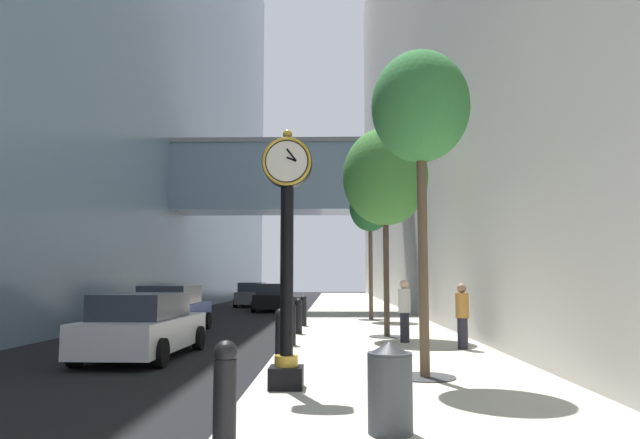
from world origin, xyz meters
TOP-DOWN VIEW (x-y plane):
  - ground_plane at (0.00, 27.00)m, footprint 110.00×110.00m
  - sidewalk_right at (2.74, 30.00)m, footprint 5.49×80.00m
  - building_block_right at (9.99, 30.00)m, footprint 9.00×80.00m
  - street_clock at (0.62, 6.72)m, footprint 0.84×0.55m
  - bollard_nearest at (0.27, 3.20)m, footprint 0.25×0.25m
  - bollard_third at (0.27, 9.67)m, footprint 0.25×0.25m
  - bollard_fourth at (0.27, 12.90)m, footprint 0.25×0.25m
  - bollard_fifth at (0.27, 16.14)m, footprint 0.25×0.25m
  - bollard_sixth at (0.27, 19.37)m, footprint 0.25×0.25m
  - street_tree_near at (3.05, 7.80)m, footprint 1.85×1.85m
  - street_tree_mid_near at (3.05, 15.16)m, footprint 2.68×2.68m
  - street_tree_mid_far at (3.05, 22.52)m, footprint 1.84×1.84m
  - trash_bin at (2.05, 3.98)m, footprint 0.53×0.53m
  - pedestrian_walking at (3.40, 13.63)m, footprint 0.34×0.45m
  - pedestrian_by_clock at (4.68, 12.09)m, footprint 0.43×0.43m
  - car_white_near at (-3.22, 11.29)m, footprint 2.19×4.72m
  - car_black_mid at (-2.25, 31.76)m, footprint 2.24×4.52m
  - car_grey_far at (-4.17, 37.44)m, footprint 2.14×4.41m
  - car_blue_trailing at (-4.32, 17.69)m, footprint 2.06×4.68m

SIDE VIEW (x-z plane):
  - ground_plane at x=0.00m, z-range 0.00..0.00m
  - sidewalk_right at x=2.74m, z-range 0.00..0.14m
  - trash_bin at x=2.05m, z-range 0.15..1.20m
  - bollard_nearest at x=0.27m, z-range 0.17..1.30m
  - bollard_third at x=0.27m, z-range 0.17..1.30m
  - bollard_fourth at x=0.27m, z-range 0.17..1.30m
  - bollard_fifth at x=0.27m, z-range 0.17..1.30m
  - bollard_sixth at x=0.27m, z-range 0.17..1.30m
  - car_white_near at x=-3.22m, z-range -0.01..1.54m
  - car_black_mid at x=-2.25m, z-range -0.02..1.61m
  - car_grey_far at x=-4.17m, z-range -0.02..1.63m
  - car_blue_trailing at x=-4.32m, z-range -0.02..1.65m
  - pedestrian_by_clock at x=4.68m, z-range 0.19..1.84m
  - pedestrian_walking at x=3.40m, z-range 0.19..1.94m
  - street_clock at x=0.62m, z-range 0.35..4.64m
  - street_tree_mid_far at x=3.05m, z-range 2.00..7.96m
  - street_tree_near at x=3.05m, z-range 2.05..8.12m
  - street_tree_mid_near at x=3.05m, z-range 1.84..8.35m
  - building_block_right at x=9.99m, z-range 0.00..36.10m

